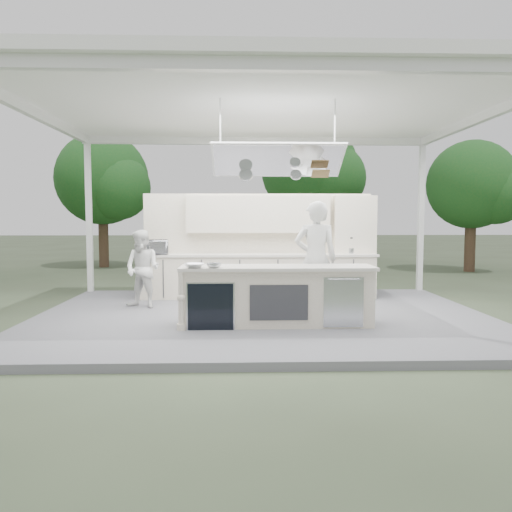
{
  "coord_description": "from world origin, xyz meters",
  "views": [
    {
      "loc": [
        -0.4,
        -8.83,
        1.84
      ],
      "look_at": [
        -0.1,
        0.4,
        1.13
      ],
      "focal_mm": 35.0,
      "sensor_mm": 36.0,
      "label": 1
    }
  ],
  "objects_px": {
    "demo_island": "(276,296)",
    "sous_chef": "(143,269)",
    "back_counter": "(258,275)",
    "head_chef": "(316,259)"
  },
  "relations": [
    {
      "from": "demo_island",
      "to": "back_counter",
      "type": "xyz_separation_m",
      "value": [
        -0.18,
        2.81,
        0.0
      ]
    },
    {
      "from": "back_counter",
      "to": "sous_chef",
      "type": "relative_size",
      "value": 3.4
    },
    {
      "from": "sous_chef",
      "to": "back_counter",
      "type": "bearing_deg",
      "value": 50.25
    },
    {
      "from": "back_counter",
      "to": "sous_chef",
      "type": "distance_m",
      "value": 2.56
    },
    {
      "from": "back_counter",
      "to": "sous_chef",
      "type": "height_order",
      "value": "sous_chef"
    },
    {
      "from": "head_chef",
      "to": "demo_island",
      "type": "bearing_deg",
      "value": 45.48
    },
    {
      "from": "demo_island",
      "to": "sous_chef",
      "type": "distance_m",
      "value": 2.95
    },
    {
      "from": "head_chef",
      "to": "sous_chef",
      "type": "distance_m",
      "value": 3.34
    },
    {
      "from": "demo_island",
      "to": "back_counter",
      "type": "height_order",
      "value": "same"
    },
    {
      "from": "demo_island",
      "to": "head_chef",
      "type": "bearing_deg",
      "value": 41.56
    }
  ]
}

